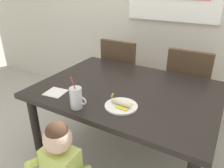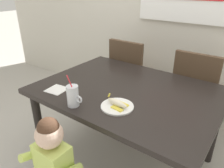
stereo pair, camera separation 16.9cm
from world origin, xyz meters
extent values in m
plane|color=#B7B2A8|center=(0.00, 0.00, 0.00)|extent=(24.00, 24.00, 0.00)
cube|color=black|center=(0.00, 0.00, 0.74)|extent=(1.43, 1.06, 0.04)
cylinder|color=black|center=(-0.64, -0.45, 0.36)|extent=(0.07, 0.07, 0.72)
cylinder|color=black|center=(-0.64, 0.45, 0.36)|extent=(0.07, 0.07, 0.72)
cylinder|color=black|center=(0.64, 0.45, 0.36)|extent=(0.07, 0.07, 0.72)
cube|color=#4C3826|center=(-0.42, 0.81, 0.45)|extent=(0.44, 0.44, 0.06)
cube|color=#4C3826|center=(-0.42, 0.61, 0.72)|extent=(0.42, 0.05, 0.48)
cylinder|color=black|center=(-0.23, 1.00, 0.21)|extent=(0.04, 0.04, 0.42)
cylinder|color=black|center=(-0.61, 1.00, 0.21)|extent=(0.04, 0.04, 0.42)
cylinder|color=black|center=(-0.23, 0.62, 0.21)|extent=(0.04, 0.04, 0.42)
cylinder|color=black|center=(-0.61, 0.62, 0.21)|extent=(0.04, 0.04, 0.42)
cube|color=#4C3826|center=(0.35, 0.82, 0.45)|extent=(0.44, 0.44, 0.06)
cube|color=#4C3826|center=(0.35, 0.62, 0.72)|extent=(0.42, 0.05, 0.48)
cylinder|color=black|center=(0.54, 1.01, 0.21)|extent=(0.04, 0.04, 0.42)
cylinder|color=black|center=(0.16, 1.01, 0.21)|extent=(0.04, 0.04, 0.42)
cylinder|color=black|center=(0.54, 0.63, 0.21)|extent=(0.04, 0.04, 0.42)
cylinder|color=black|center=(0.16, 0.63, 0.21)|extent=(0.04, 0.04, 0.42)
sphere|color=beige|center=(-0.08, -0.74, 0.72)|extent=(0.17, 0.17, 0.17)
sphere|color=#472D1E|center=(-0.08, -0.74, 0.77)|extent=(0.13, 0.13, 0.13)
cylinder|color=#C6DB66|center=(-0.22, -0.76, 0.52)|extent=(0.05, 0.24, 0.13)
cylinder|color=silver|center=(-0.17, -0.45, 0.83)|extent=(0.08, 0.08, 0.15)
cylinder|color=#B2D184|center=(-0.17, -0.45, 0.80)|extent=(0.07, 0.07, 0.08)
torus|color=silver|center=(-0.11, -0.45, 0.82)|extent=(0.06, 0.01, 0.06)
cylinder|color=#E5333F|center=(-0.16, -0.45, 0.90)|extent=(0.01, 0.08, 0.21)
cylinder|color=white|center=(0.10, -0.29, 0.76)|extent=(0.23, 0.23, 0.01)
ellipsoid|color=#F4EAC6|center=(0.09, -0.29, 0.79)|extent=(0.17, 0.06, 0.04)
cube|color=yellow|center=(0.12, -0.32, 0.77)|extent=(0.09, 0.04, 0.01)
cube|color=yellow|center=(0.12, -0.25, 0.77)|extent=(0.09, 0.04, 0.01)
cylinder|color=yellow|center=(0.02, -0.28, 0.82)|extent=(0.02, 0.01, 0.03)
cube|color=white|center=(-0.45, -0.36, 0.76)|extent=(0.17, 0.17, 0.00)
camera|label=1|loc=(0.69, -1.44, 1.54)|focal=34.67mm
camera|label=2|loc=(0.83, -1.34, 1.54)|focal=34.67mm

